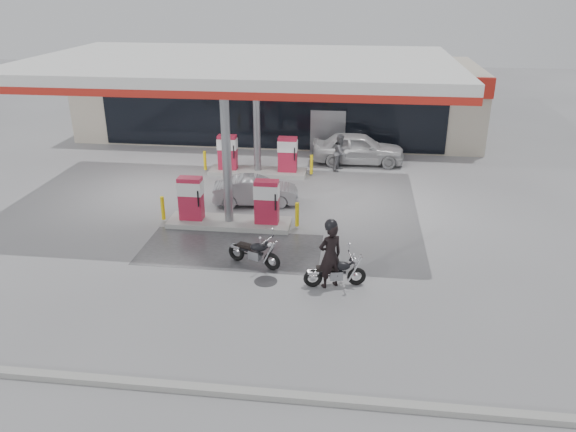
{
  "coord_description": "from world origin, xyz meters",
  "views": [
    {
      "loc": [
        4.49,
        -16.5,
        8.3
      ],
      "look_at": [
        2.39,
        0.26,
        1.2
      ],
      "focal_mm": 35.0,
      "sensor_mm": 36.0,
      "label": 1
    }
  ],
  "objects_px": {
    "attendant": "(341,152)",
    "pump_island_far": "(258,159)",
    "parked_motorcycle": "(255,253)",
    "parked_car_left": "(173,126)",
    "pump_island_near": "(229,207)",
    "sedan_white": "(358,148)",
    "hatchback_silver": "(256,191)",
    "biker_main": "(330,256)",
    "main_motorcycle": "(336,273)"
  },
  "relations": [
    {
      "from": "attendant",
      "to": "pump_island_far",
      "type": "bearing_deg",
      "value": 124.25
    },
    {
      "from": "parked_motorcycle",
      "to": "parked_car_left",
      "type": "xyz_separation_m",
      "value": [
        -7.43,
        14.89,
        0.23
      ]
    },
    {
      "from": "pump_island_near",
      "to": "pump_island_far",
      "type": "height_order",
      "value": "same"
    },
    {
      "from": "attendant",
      "to": "parked_car_left",
      "type": "relative_size",
      "value": 0.38
    },
    {
      "from": "pump_island_far",
      "to": "attendant",
      "type": "distance_m",
      "value": 3.91
    },
    {
      "from": "pump_island_near",
      "to": "sedan_white",
      "type": "bearing_deg",
      "value": 60.74
    },
    {
      "from": "pump_island_far",
      "to": "parked_car_left",
      "type": "bearing_deg",
      "value": 135.28
    },
    {
      "from": "attendant",
      "to": "parked_car_left",
      "type": "distance_m",
      "value": 10.87
    },
    {
      "from": "pump_island_near",
      "to": "hatchback_silver",
      "type": "relative_size",
      "value": 1.52
    },
    {
      "from": "sedan_white",
      "to": "pump_island_far",
      "type": "bearing_deg",
      "value": 114.1
    },
    {
      "from": "biker_main",
      "to": "parked_car_left",
      "type": "distance_m",
      "value": 18.7
    },
    {
      "from": "sedan_white",
      "to": "attendant",
      "type": "relative_size",
      "value": 2.57
    },
    {
      "from": "pump_island_far",
      "to": "parked_car_left",
      "type": "height_order",
      "value": "pump_island_far"
    },
    {
      "from": "sedan_white",
      "to": "parked_car_left",
      "type": "distance_m",
      "value": 11.15
    },
    {
      "from": "pump_island_far",
      "to": "parked_car_left",
      "type": "xyz_separation_m",
      "value": [
        -5.93,
        5.87,
        -0.05
      ]
    },
    {
      "from": "pump_island_near",
      "to": "sedan_white",
      "type": "height_order",
      "value": "pump_island_near"
    },
    {
      "from": "attendant",
      "to": "parked_car_left",
      "type": "xyz_separation_m",
      "value": [
        -9.71,
        4.87,
        -0.21
      ]
    },
    {
      "from": "hatchback_silver",
      "to": "pump_island_near",
      "type": "bearing_deg",
      "value": 156.13
    },
    {
      "from": "hatchback_silver",
      "to": "biker_main",
      "type": "bearing_deg",
      "value": -160.71
    },
    {
      "from": "pump_island_far",
      "to": "biker_main",
      "type": "height_order",
      "value": "biker_main"
    },
    {
      "from": "pump_island_far",
      "to": "biker_main",
      "type": "distance_m",
      "value": 10.77
    },
    {
      "from": "biker_main",
      "to": "parked_motorcycle",
      "type": "relative_size",
      "value": 1.11
    },
    {
      "from": "pump_island_near",
      "to": "parked_motorcycle",
      "type": "relative_size",
      "value": 2.85
    },
    {
      "from": "attendant",
      "to": "hatchback_silver",
      "type": "relative_size",
      "value": 0.52
    },
    {
      "from": "parked_motorcycle",
      "to": "sedan_white",
      "type": "bearing_deg",
      "value": 96.39
    },
    {
      "from": "pump_island_near",
      "to": "pump_island_far",
      "type": "xyz_separation_m",
      "value": [
        0.0,
        6.0,
        0.0
      ]
    },
    {
      "from": "parked_motorcycle",
      "to": "hatchback_silver",
      "type": "xyz_separation_m",
      "value": [
        -0.9,
        5.21,
        0.13
      ]
    },
    {
      "from": "parked_motorcycle",
      "to": "attendant",
      "type": "xyz_separation_m",
      "value": [
        2.28,
        10.01,
        0.44
      ]
    },
    {
      "from": "main_motorcycle",
      "to": "parked_motorcycle",
      "type": "height_order",
      "value": "parked_motorcycle"
    },
    {
      "from": "pump_island_near",
      "to": "main_motorcycle",
      "type": "height_order",
      "value": "pump_island_near"
    },
    {
      "from": "pump_island_near",
      "to": "parked_motorcycle",
      "type": "xyz_separation_m",
      "value": [
        1.5,
        -3.01,
        -0.28
      ]
    },
    {
      "from": "hatchback_silver",
      "to": "pump_island_far",
      "type": "bearing_deg",
      "value": 0.38
    },
    {
      "from": "pump_island_near",
      "to": "parked_car_left",
      "type": "xyz_separation_m",
      "value": [
        -5.93,
        11.87,
        -0.05
      ]
    },
    {
      "from": "attendant",
      "to": "main_motorcycle",
      "type": "bearing_deg",
      "value": -158.97
    },
    {
      "from": "hatchback_silver",
      "to": "parked_car_left",
      "type": "height_order",
      "value": "parked_car_left"
    },
    {
      "from": "parked_motorcycle",
      "to": "hatchback_silver",
      "type": "bearing_deg",
      "value": 121.59
    },
    {
      "from": "sedan_white",
      "to": "parked_motorcycle",
      "type": "bearing_deg",
      "value": 163.08
    },
    {
      "from": "biker_main",
      "to": "parked_car_left",
      "type": "relative_size",
      "value": 0.44
    },
    {
      "from": "pump_island_near",
      "to": "attendant",
      "type": "xyz_separation_m",
      "value": [
        3.78,
        7.0,
        0.16
      ]
    },
    {
      "from": "pump_island_near",
      "to": "hatchback_silver",
      "type": "distance_m",
      "value": 2.29
    },
    {
      "from": "biker_main",
      "to": "parked_motorcycle",
      "type": "xyz_separation_m",
      "value": [
        -2.4,
        1.02,
        -0.57
      ]
    },
    {
      "from": "main_motorcycle",
      "to": "parked_motorcycle",
      "type": "xyz_separation_m",
      "value": [
        -2.59,
        0.98,
        0.01
      ]
    },
    {
      "from": "pump_island_near",
      "to": "main_motorcycle",
      "type": "relative_size",
      "value": 2.79
    },
    {
      "from": "attendant",
      "to": "parked_car_left",
      "type": "bearing_deg",
      "value": 82.78
    },
    {
      "from": "biker_main",
      "to": "attendant",
      "type": "height_order",
      "value": "biker_main"
    },
    {
      "from": "main_motorcycle",
      "to": "parked_car_left",
      "type": "distance_m",
      "value": 18.76
    },
    {
      "from": "main_motorcycle",
      "to": "parked_car_left",
      "type": "xyz_separation_m",
      "value": [
        -10.02,
        15.86,
        0.24
      ]
    },
    {
      "from": "main_motorcycle",
      "to": "attendant",
      "type": "distance_m",
      "value": 11.0
    },
    {
      "from": "pump_island_far",
      "to": "main_motorcycle",
      "type": "distance_m",
      "value": 10.8
    },
    {
      "from": "pump_island_near",
      "to": "parked_car_left",
      "type": "relative_size",
      "value": 1.13
    }
  ]
}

